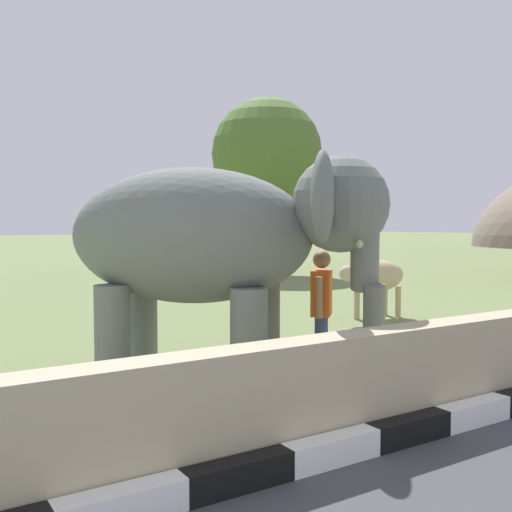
% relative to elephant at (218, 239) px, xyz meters
% --- Properties ---
extents(barrier_parapet, '(28.00, 0.36, 1.00)m').
position_rel_elephant_xyz_m(barrier_parapet, '(-1.23, -2.44, -1.31)').
color(barrier_parapet, tan).
rests_on(barrier_parapet, ground_plane).
extents(elephant, '(3.86, 3.81, 2.81)m').
position_rel_elephant_xyz_m(elephant, '(0.00, 0.00, 0.00)').
color(elephant, slate).
rests_on(elephant, ground_plane).
extents(person_handler, '(0.51, 0.51, 1.66)m').
position_rel_elephant_xyz_m(person_handler, '(1.21, -0.53, -0.89)').
color(person_handler, navy).
rests_on(person_handler, ground_plane).
extents(cow_near, '(1.91, 0.75, 1.23)m').
position_rel_elephant_xyz_m(cow_near, '(5.23, 2.65, -0.94)').
color(cow_near, tan).
rests_on(cow_near, ground_plane).
extents(tree_distant, '(4.33, 4.33, 6.92)m').
position_rel_elephant_xyz_m(tree_distant, '(9.30, 13.05, 2.93)').
color(tree_distant, brown).
rests_on(tree_distant, ground_plane).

